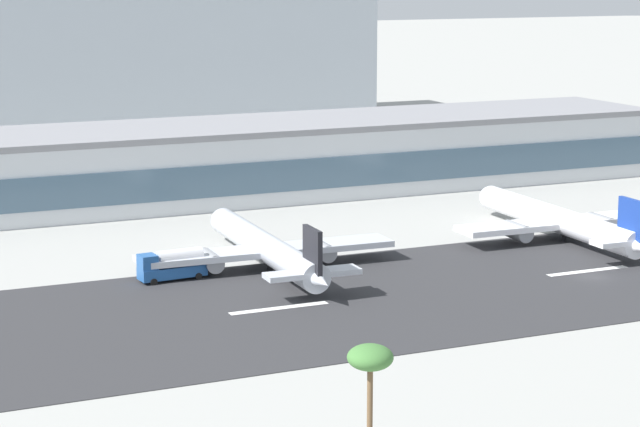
% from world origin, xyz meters
% --- Properties ---
extents(ground_plane, '(1400.00, 1400.00, 0.00)m').
position_xyz_m(ground_plane, '(0.00, 0.00, 0.00)').
color(ground_plane, '#9E9E99').
extents(runway_strip, '(800.00, 41.80, 0.08)m').
position_xyz_m(runway_strip, '(0.00, 2.71, 0.04)').
color(runway_strip, '#2D2D30').
rests_on(runway_strip, ground_plane).
extents(runway_centreline_dash_3, '(12.00, 1.20, 0.01)m').
position_xyz_m(runway_centreline_dash_3, '(-41.79, 2.71, 0.09)').
color(runway_centreline_dash_3, white).
rests_on(runway_centreline_dash_3, runway_strip).
extents(runway_centreline_dash_4, '(12.00, 1.20, 0.01)m').
position_xyz_m(runway_centreline_dash_4, '(1.05, 2.71, 0.09)').
color(runway_centreline_dash_4, white).
rests_on(runway_centreline_dash_4, runway_strip).
extents(terminal_building, '(144.84, 25.93, 12.48)m').
position_xyz_m(terminal_building, '(-15.35, 71.15, 6.24)').
color(terminal_building, silver).
rests_on(terminal_building, ground_plane).
extents(distant_hotel_block, '(108.88, 30.84, 33.23)m').
position_xyz_m(distant_hotel_block, '(-3.75, 177.61, 16.61)').
color(distant_hotel_block, '#A8B2BC').
rests_on(distant_hotel_block, ground_plane).
extents(airliner_black_tail_gate_0, '(34.19, 41.27, 8.61)m').
position_xyz_m(airliner_black_tail_gate_0, '(-36.15, 19.92, 2.74)').
color(airliner_black_tail_gate_0, silver).
rests_on(airliner_black_tail_gate_0, ground_plane).
extents(airliner_navy_tail_gate_1, '(31.68, 42.22, 8.81)m').
position_xyz_m(airliner_navy_tail_gate_1, '(8.56, 18.98, 2.81)').
color(airliner_navy_tail_gate_1, white).
rests_on(airliner_navy_tail_gate_1, ground_plane).
extents(service_fuel_truck_1, '(8.68, 3.42, 3.95)m').
position_xyz_m(service_fuel_truck_1, '(-49.12, 20.05, 2.03)').
color(service_fuel_truck_1, '#23569E').
rests_on(service_fuel_truck_1, ground_plane).
extents(palm_tree_0, '(3.59, 3.59, 10.12)m').
position_xyz_m(palm_tree_0, '(-52.56, -42.42, 8.81)').
color(palm_tree_0, brown).
rests_on(palm_tree_0, ground_plane).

